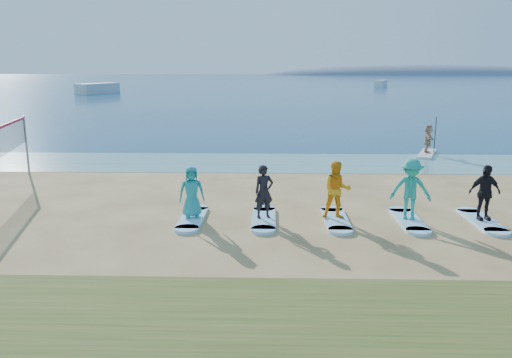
{
  "coord_description": "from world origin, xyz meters",
  "views": [
    {
      "loc": [
        -0.66,
        -13.19,
        4.52
      ],
      "look_at": [
        -1.11,
        2.0,
        1.1
      ],
      "focal_mm": 35.0,
      "sensor_mm": 36.0,
      "label": 1
    }
  ],
  "objects_px": {
    "surfboard_1": "(264,219)",
    "student_2": "(337,190)",
    "paddleboard": "(427,154)",
    "surfboard_2": "(336,220)",
    "surfboard_3": "(408,220)",
    "student_3": "(411,189)",
    "student_0": "(192,192)",
    "student_1": "(264,192)",
    "surfboard_4": "(482,221)",
    "student_4": "(485,192)",
    "boat_offshore_b": "(381,87)",
    "surfboard_0": "(192,218)",
    "paddleboarder": "(428,139)",
    "boat_offshore_a": "(98,93)"
  },
  "relations": [
    {
      "from": "surfboard_3",
      "to": "student_4",
      "type": "xyz_separation_m",
      "value": [
        2.17,
        0.0,
        0.87
      ]
    },
    {
      "from": "boat_offshore_a",
      "to": "surfboard_4",
      "type": "height_order",
      "value": "boat_offshore_a"
    },
    {
      "from": "boat_offshore_a",
      "to": "student_2",
      "type": "xyz_separation_m",
      "value": [
        32.17,
        -73.03,
        0.95
      ]
    },
    {
      "from": "surfboard_0",
      "to": "surfboard_3",
      "type": "xyz_separation_m",
      "value": [
        6.5,
        0.0,
        0.0
      ]
    },
    {
      "from": "paddleboard",
      "to": "surfboard_3",
      "type": "bearing_deg",
      "value": -86.63
    },
    {
      "from": "paddleboard",
      "to": "boat_offshore_b",
      "type": "bearing_deg",
      "value": 102.03
    },
    {
      "from": "student_0",
      "to": "student_1",
      "type": "xyz_separation_m",
      "value": [
        2.17,
        0.0,
        0.02
      ]
    },
    {
      "from": "boat_offshore_a",
      "to": "boat_offshore_b",
      "type": "distance_m",
      "value": 63.43
    },
    {
      "from": "paddleboard",
      "to": "surfboard_2",
      "type": "bearing_deg",
      "value": -95.46
    },
    {
      "from": "surfboard_1",
      "to": "surfboard_3",
      "type": "height_order",
      "value": "same"
    },
    {
      "from": "paddleboarder",
      "to": "surfboard_3",
      "type": "distance_m",
      "value": 12.47
    },
    {
      "from": "surfboard_3",
      "to": "paddleboard",
      "type": "bearing_deg",
      "value": 70.74
    },
    {
      "from": "paddleboarder",
      "to": "paddleboard",
      "type": "bearing_deg",
      "value": 0.0
    },
    {
      "from": "boat_offshore_b",
      "to": "surfboard_4",
      "type": "distance_m",
      "value": 105.28
    },
    {
      "from": "paddleboarder",
      "to": "student_4",
      "type": "height_order",
      "value": "student_4"
    },
    {
      "from": "paddleboarder",
      "to": "surfboard_1",
      "type": "bearing_deg",
      "value": 155.86
    },
    {
      "from": "student_0",
      "to": "student_3",
      "type": "xyz_separation_m",
      "value": [
        6.5,
        0.0,
        0.13
      ]
    },
    {
      "from": "boat_offshore_b",
      "to": "student_0",
      "type": "bearing_deg",
      "value": -82.5
    },
    {
      "from": "surfboard_1",
      "to": "student_2",
      "type": "xyz_separation_m",
      "value": [
        2.17,
        0.0,
        0.91
      ]
    },
    {
      "from": "paddleboard",
      "to": "surfboard_0",
      "type": "bearing_deg",
      "value": -109.43
    },
    {
      "from": "student_1",
      "to": "surfboard_1",
      "type": "bearing_deg",
      "value": 0.0
    },
    {
      "from": "paddleboarder",
      "to": "student_3",
      "type": "bearing_deg",
      "value": 172.27
    },
    {
      "from": "student_1",
      "to": "surfboard_4",
      "type": "height_order",
      "value": "student_1"
    },
    {
      "from": "surfboard_1",
      "to": "surfboard_2",
      "type": "distance_m",
      "value": 2.17
    },
    {
      "from": "student_4",
      "to": "student_3",
      "type": "bearing_deg",
      "value": 172.75
    },
    {
      "from": "boat_offshore_a",
      "to": "student_1",
      "type": "relative_size",
      "value": 5.7
    },
    {
      "from": "surfboard_3",
      "to": "student_3",
      "type": "distance_m",
      "value": 0.95
    },
    {
      "from": "paddleboard",
      "to": "boat_offshore_b",
      "type": "relative_size",
      "value": 0.53
    },
    {
      "from": "paddleboard",
      "to": "paddleboarder",
      "type": "bearing_deg",
      "value": 0.0
    },
    {
      "from": "surfboard_4",
      "to": "student_4",
      "type": "height_order",
      "value": "student_4"
    },
    {
      "from": "boat_offshore_a",
      "to": "surfboard_1",
      "type": "relative_size",
      "value": 4.16
    },
    {
      "from": "student_2",
      "to": "surfboard_2",
      "type": "bearing_deg",
      "value": 0.0
    },
    {
      "from": "boat_offshore_a",
      "to": "boat_offshore_b",
      "type": "xyz_separation_m",
      "value": [
        55.62,
        30.5,
        0.0
      ]
    },
    {
      "from": "student_0",
      "to": "surfboard_3",
      "type": "bearing_deg",
      "value": -12.84
    },
    {
      "from": "surfboard_2",
      "to": "paddleboard",
      "type": "bearing_deg",
      "value": 61.91
    },
    {
      "from": "boat_offshore_b",
      "to": "student_3",
      "type": "relative_size",
      "value": 3.13
    },
    {
      "from": "paddleboarder",
      "to": "student_3",
      "type": "distance_m",
      "value": 12.45
    },
    {
      "from": "surfboard_1",
      "to": "student_2",
      "type": "relative_size",
      "value": 1.27
    },
    {
      "from": "boat_offshore_b",
      "to": "surfboard_3",
      "type": "bearing_deg",
      "value": -79.09
    },
    {
      "from": "surfboard_1",
      "to": "student_4",
      "type": "height_order",
      "value": "student_4"
    },
    {
      "from": "student_1",
      "to": "student_4",
      "type": "relative_size",
      "value": 0.97
    },
    {
      "from": "surfboard_2",
      "to": "surfboard_4",
      "type": "height_order",
      "value": "same"
    },
    {
      "from": "surfboard_2",
      "to": "student_3",
      "type": "height_order",
      "value": "student_3"
    },
    {
      "from": "student_1",
      "to": "student_2",
      "type": "xyz_separation_m",
      "value": [
        2.17,
        0.0,
        0.06
      ]
    },
    {
      "from": "surfboard_1",
      "to": "student_2",
      "type": "height_order",
      "value": "student_2"
    },
    {
      "from": "paddleboard",
      "to": "surfboard_2",
      "type": "distance_m",
      "value": 13.32
    },
    {
      "from": "student_3",
      "to": "student_4",
      "type": "height_order",
      "value": "student_3"
    },
    {
      "from": "student_3",
      "to": "surfboard_4",
      "type": "height_order",
      "value": "student_3"
    },
    {
      "from": "paddleboarder",
      "to": "student_2",
      "type": "xyz_separation_m",
      "value": [
        -6.27,
        -11.75,
        0.1
      ]
    },
    {
      "from": "student_0",
      "to": "surfboard_1",
      "type": "distance_m",
      "value": 2.32
    }
  ]
}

